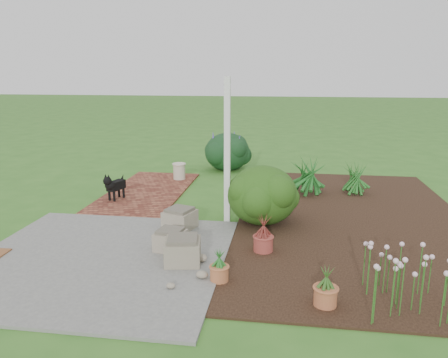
# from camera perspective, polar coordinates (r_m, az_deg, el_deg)

# --- Properties ---
(ground) EXTENTS (80.00, 80.00, 0.00)m
(ground) POSITION_cam_1_polar(r_m,az_deg,el_deg) (7.68, -1.92, -5.74)
(ground) COLOR #326A21
(ground) RESTS_ON ground
(concrete_patio) EXTENTS (3.50, 3.50, 0.04)m
(concrete_patio) POSITION_cam_1_polar(r_m,az_deg,el_deg) (6.47, -15.93, -9.97)
(concrete_patio) COLOR slate
(concrete_patio) RESTS_ON ground
(brick_path) EXTENTS (1.60, 3.50, 0.04)m
(brick_path) POSITION_cam_1_polar(r_m,az_deg,el_deg) (9.70, -9.99, -1.61)
(brick_path) COLOR #5F291E
(brick_path) RESTS_ON ground
(garden_bed) EXTENTS (4.00, 7.00, 0.03)m
(garden_bed) POSITION_cam_1_polar(r_m,az_deg,el_deg) (8.12, 16.45, -5.10)
(garden_bed) COLOR black
(garden_bed) RESTS_ON ground
(veranda_post) EXTENTS (0.10, 0.10, 2.50)m
(veranda_post) POSITION_cam_1_polar(r_m,az_deg,el_deg) (7.40, 0.43, 3.56)
(veranda_post) COLOR white
(veranda_post) RESTS_ON ground
(stone_trough_near) EXTENTS (0.54, 0.54, 0.31)m
(stone_trough_near) POSITION_cam_1_polar(r_m,az_deg,el_deg) (6.04, -5.40, -9.40)
(stone_trough_near) COLOR gray
(stone_trough_near) RESTS_ON concrete_patio
(stone_trough_mid) EXTENTS (0.46, 0.46, 0.27)m
(stone_trough_mid) POSITION_cam_1_polar(r_m,az_deg,el_deg) (6.48, -7.01, -7.99)
(stone_trough_mid) COLOR gray
(stone_trough_mid) RESTS_ON concrete_patio
(stone_trough_far) EXTENTS (0.57, 0.57, 0.30)m
(stone_trough_far) POSITION_cam_1_polar(r_m,az_deg,el_deg) (7.29, -5.78, -5.30)
(stone_trough_far) COLOR #736557
(stone_trough_far) RESTS_ON concrete_patio
(black_dog) EXTENTS (0.31, 0.59, 0.52)m
(black_dog) POSITION_cam_1_polar(r_m,az_deg,el_deg) (9.07, -14.14, -0.76)
(black_dog) COLOR black
(black_dog) RESTS_ON brick_path
(cream_ceramic_urn) EXTENTS (0.35, 0.35, 0.38)m
(cream_ceramic_urn) POSITION_cam_1_polar(r_m,az_deg,el_deg) (10.59, -5.87, 1.00)
(cream_ceramic_urn) COLOR beige
(cream_ceramic_urn) RESTS_ON brick_path
(evergreen_shrub) EXTENTS (1.52, 1.52, 1.02)m
(evergreen_shrub) POSITION_cam_1_polar(r_m,az_deg,el_deg) (7.52, 5.03, -1.88)
(evergreen_shrub) COLOR #1A360E
(evergreen_shrub) RESTS_ON garden_bed
(agapanthus_clump_back) EXTENTS (0.90, 0.90, 0.78)m
(agapanthus_clump_back) POSITION_cam_1_polar(r_m,az_deg,el_deg) (9.71, 16.75, 0.45)
(agapanthus_clump_back) COLOR #124113
(agapanthus_clump_back) RESTS_ON garden_bed
(agapanthus_clump_front) EXTENTS (1.00, 1.00, 0.88)m
(agapanthus_clump_front) POSITION_cam_1_polar(r_m,az_deg,el_deg) (9.47, 10.89, 0.79)
(agapanthus_clump_front) COLOR #124019
(agapanthus_clump_front) RESTS_ON garden_bed
(pink_flower_patch) EXTENTS (1.06, 1.06, 0.67)m
(pink_flower_patch) POSITION_cam_1_polar(r_m,az_deg,el_deg) (5.33, 23.20, -11.86)
(pink_flower_patch) COLOR #113D0F
(pink_flower_patch) RESTS_ON garden_bed
(terracotta_pot_bronze) EXTENTS (0.30, 0.30, 0.23)m
(terracotta_pot_bronze) POSITION_cam_1_polar(r_m,az_deg,el_deg) (6.44, 5.15, -8.37)
(terracotta_pot_bronze) COLOR #953B32
(terracotta_pot_bronze) RESTS_ON garden_bed
(terracotta_pot_small_left) EXTENTS (0.28, 0.28, 0.22)m
(terracotta_pot_small_left) POSITION_cam_1_polar(r_m,az_deg,el_deg) (5.17, 13.10, -14.66)
(terracotta_pot_small_left) COLOR #AE603B
(terracotta_pot_small_left) RESTS_ON garden_bed
(terracotta_pot_small_right) EXTENTS (0.30, 0.30, 0.20)m
(terracotta_pot_small_right) POSITION_cam_1_polar(r_m,az_deg,el_deg) (5.57, -0.62, -12.20)
(terracotta_pot_small_right) COLOR #AF643B
(terracotta_pot_small_right) RESTS_ON garden_bed
(purple_flowering_bush) EXTENTS (1.29, 1.29, 1.02)m
(purple_flowering_bush) POSITION_cam_1_polar(r_m,az_deg,el_deg) (11.70, 0.43, 3.71)
(purple_flowering_bush) COLOR black
(purple_flowering_bush) RESTS_ON ground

